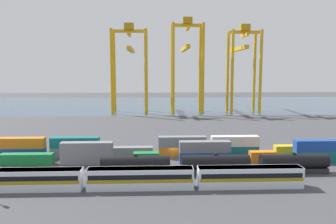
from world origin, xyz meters
The scene contains 26 objects.
ground_plane centered at (0.00, 40.00, 0.00)m, with size 420.00×420.00×0.00m, color #424247.
harbour_water centered at (0.00, 134.38, 0.00)m, with size 400.00×110.00×0.01m, color #384C60.
passenger_train centered at (-7.41, -21.54, 2.14)m, with size 60.73×3.14×3.90m.
freight_tank_row centered at (8.15, -13.15, 2.11)m, with size 48.32×2.98×4.44m.
shipping_container_0 centered at (-34.56, -4.33, 1.30)m, with size 12.10×2.44×2.60m, color #197538.
shipping_container_1 centered at (-20.65, -4.33, 1.30)m, with size 12.10×2.44×2.60m, color slate.
shipping_container_2 centered at (-20.65, -4.33, 3.90)m, with size 12.10×2.44×2.60m, color slate.
shipping_container_3 centered at (-6.74, -4.33, 1.30)m, with size 6.04×2.44×2.60m, color #197538.
shipping_container_4 centered at (7.17, -4.33, 1.30)m, with size 12.10×2.44×2.60m, color #1C4299.
shipping_container_5 centered at (7.17, -4.33, 3.90)m, with size 12.10×2.44×2.60m, color slate.
shipping_container_6 centered at (21.08, -4.33, 1.30)m, with size 6.04×2.44×2.60m, color orange.
shipping_container_7 centered at (34.99, -4.33, 1.30)m, with size 12.10×2.44×2.60m, color #146066.
shipping_container_8 centered at (34.99, -4.33, 3.90)m, with size 12.10×2.44×2.60m, color #1C4299.
shipping_container_10 centered at (-38.30, 1.62, 1.30)m, with size 12.10×2.44×2.60m, color #1C4299.
shipping_container_11 centered at (-38.30, 1.62, 3.90)m, with size 12.10×2.44×2.60m, color orange.
shipping_container_12 centered at (-24.77, 1.62, 1.30)m, with size 12.10×2.44×2.60m, color slate.
shipping_container_13 centered at (-24.77, 1.62, 3.90)m, with size 12.10×2.44×2.60m, color #146066.
shipping_container_14 centered at (-11.25, 1.62, 1.30)m, with size 12.10×2.44×2.60m, color slate.
shipping_container_15 centered at (2.28, 1.62, 1.30)m, with size 12.10×2.44×2.60m, color orange.
shipping_container_16 centered at (2.28, 1.62, 3.90)m, with size 12.10×2.44×2.60m, color slate.
shipping_container_17 centered at (15.80, 1.62, 1.30)m, with size 12.10×2.44×2.60m, color #146066.
shipping_container_18 centered at (15.80, 1.62, 3.90)m, with size 12.10×2.44×2.60m, color silver.
shipping_container_19 centered at (29.33, 1.62, 1.30)m, with size 6.04×2.44×2.60m, color gold.
gantry_crane_west centered at (-17.42, 95.69, 27.83)m, with size 18.61×36.71×45.65m.
gantry_crane_central centered at (12.33, 95.88, 29.18)m, with size 16.66×38.22×48.74m.
gantry_crane_east centered at (42.07, 95.65, 27.77)m, with size 16.15×36.18×45.41m.
Camera 1 is at (-4.77, -82.02, 21.90)m, focal length 35.90 mm.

